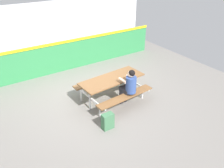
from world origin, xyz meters
TOP-DOWN VIEW (x-y plane):
  - ground_plane at (0.00, 0.00)m, footprint 10.00×10.00m
  - accent_backdrop at (0.00, 2.78)m, footprint 8.00×0.14m
  - picnic_table_main at (0.38, 0.00)m, footprint 2.01×1.68m
  - student_nearer at (0.60, -0.54)m, footprint 0.38×0.53m
  - backpack_dark at (-0.45, -1.06)m, footprint 0.30×0.22m

SIDE VIEW (x-z plane):
  - ground_plane at x=0.00m, z-range -0.02..0.00m
  - backpack_dark at x=-0.45m, z-range 0.00..0.44m
  - picnic_table_main at x=0.38m, z-range 0.21..0.95m
  - student_nearer at x=0.60m, z-range 0.10..1.31m
  - accent_backdrop at x=0.00m, z-range -0.05..2.55m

